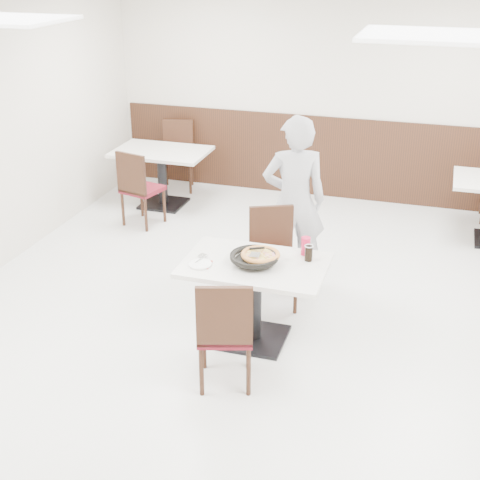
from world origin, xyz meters
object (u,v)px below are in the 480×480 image
(chair_near, at_px, (225,330))
(cola_glass, at_px, (309,254))
(chair_far, at_px, (274,260))
(pizza, at_px, (260,257))
(main_table, at_px, (255,302))
(pizza_pan, at_px, (254,260))
(bg_table_left, at_px, (162,178))
(bg_chair_left_near, at_px, (142,187))
(diner_person, at_px, (294,202))
(side_plate, at_px, (200,264))
(red_cup, at_px, (306,246))
(bg_chair_left_far, at_px, (178,157))

(chair_near, height_order, cola_glass, chair_near)
(chair_far, distance_m, pizza, 0.71)
(main_table, height_order, pizza_pan, pizza_pan)
(chair_near, bearing_deg, pizza, 65.22)
(bg_table_left, bearing_deg, chair_far, -46.31)
(main_table, height_order, bg_chair_left_near, bg_chair_left_near)
(diner_person, height_order, bg_table_left, diner_person)
(pizza, xyz_separation_m, side_plate, (-0.47, -0.19, -0.05))
(pizza_pan, bearing_deg, red_cup, 40.24)
(cola_glass, xyz_separation_m, diner_person, (-0.36, 1.02, 0.05))
(pizza_pan, height_order, red_cup, red_cup)
(side_plate, distance_m, bg_table_left, 3.43)
(pizza_pan, xyz_separation_m, pizza, (0.04, 0.04, 0.02))
(pizza, relative_size, diner_person, 0.17)
(pizza_pan, relative_size, bg_chair_left_far, 0.34)
(chair_near, xyz_separation_m, bg_chair_left_far, (-2.05, 4.09, 0.00))
(pizza_pan, relative_size, red_cup, 2.03)
(chair_far, relative_size, red_cup, 5.94)
(cola_glass, distance_m, diner_person, 1.09)
(main_table, xyz_separation_m, red_cup, (0.37, 0.29, 0.45))
(pizza_pan, relative_size, side_plate, 1.69)
(pizza, distance_m, bg_chair_left_near, 2.99)
(side_plate, bearing_deg, red_cup, 30.29)
(side_plate, xyz_separation_m, red_cup, (0.79, 0.46, 0.07))
(pizza_pan, height_order, side_plate, pizza_pan)
(chair_near, xyz_separation_m, pizza, (0.09, 0.67, 0.34))
(bg_table_left, height_order, bg_chair_left_near, bg_chair_left_near)
(diner_person, bearing_deg, bg_chair_left_far, -66.54)
(diner_person, xyz_separation_m, bg_table_left, (-2.12, 1.61, -0.49))
(chair_near, relative_size, red_cup, 5.94)
(pizza, relative_size, cola_glass, 2.24)
(chair_far, relative_size, bg_chair_left_near, 1.00)
(red_cup, bearing_deg, main_table, -141.80)
(cola_glass, relative_size, red_cup, 0.81)
(bg_table_left, relative_size, bg_chair_left_near, 1.26)
(main_table, height_order, cola_glass, cola_glass)
(cola_glass, distance_m, bg_chair_left_far, 4.13)
(diner_person, relative_size, bg_chair_left_near, 1.83)
(chair_near, relative_size, bg_table_left, 0.79)
(bg_table_left, bearing_deg, pizza, -52.97)
(main_table, bearing_deg, bg_table_left, 126.33)
(bg_table_left, distance_m, bg_chair_left_far, 0.63)
(chair_near, height_order, side_plate, chair_near)
(bg_chair_left_near, bearing_deg, diner_person, -9.47)
(pizza, height_order, bg_chair_left_near, bg_chair_left_near)
(chair_far, height_order, pizza_pan, chair_far)
(chair_far, xyz_separation_m, diner_person, (0.05, 0.56, 0.39))
(main_table, relative_size, pizza_pan, 3.69)
(red_cup, bearing_deg, bg_table_left, 134.02)
(side_plate, bearing_deg, pizza_pan, 19.58)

